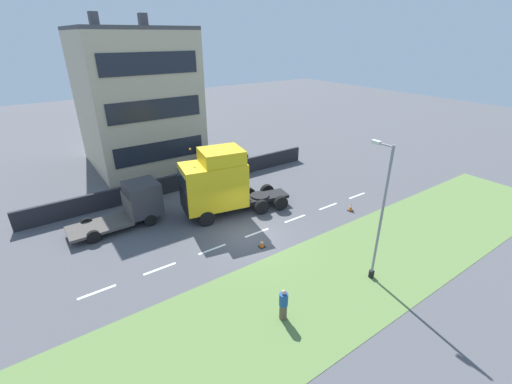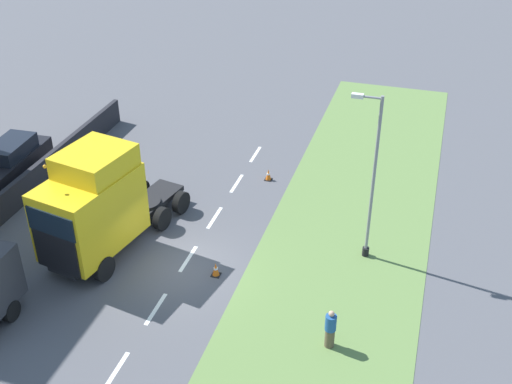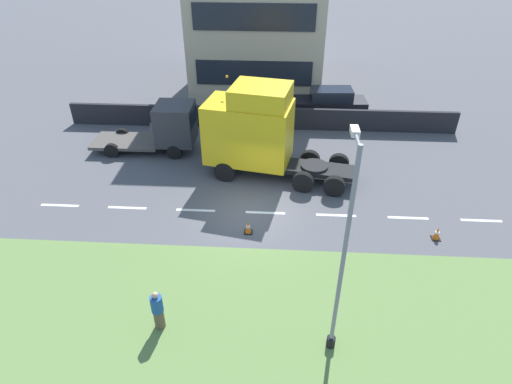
{
  "view_description": "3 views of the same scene",
  "coord_description": "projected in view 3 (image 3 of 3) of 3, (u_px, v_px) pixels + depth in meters",
  "views": [
    {
      "loc": [
        -15.25,
        10.04,
        11.5
      ],
      "look_at": [
        0.26,
        -0.81,
        2.74
      ],
      "focal_mm": 24.0,
      "sensor_mm": 36.0,
      "label": 1
    },
    {
      "loc": [
        -8.81,
        18.75,
        16.17
      ],
      "look_at": [
        -2.41,
        -2.44,
        2.65
      ],
      "focal_mm": 45.0,
      "sensor_mm": 36.0,
      "label": 2
    },
    {
      "loc": [
        -15.67,
        -1.23,
        11.54
      ],
      "look_at": [
        -0.53,
        -0.31,
        1.47
      ],
      "focal_mm": 30.0,
      "sensor_mm": 36.0,
      "label": 3
    }
  ],
  "objects": [
    {
      "name": "grass_verge",
      "position": [
        237.0,
        317.0,
        14.48
      ],
      "size": [
        7.0,
        44.0,
        0.01
      ],
      "color": "#607F42",
      "rests_on": "ground"
    },
    {
      "name": "lorry_cab",
      "position": [
        254.0,
        131.0,
        21.1
      ],
      "size": [
        3.84,
        7.82,
        4.85
      ],
      "rotation": [
        0.0,
        0.0,
        -0.19
      ],
      "color": "black",
      "rests_on": "ground"
    },
    {
      "name": "flatbed_truck",
      "position": [
        168.0,
        127.0,
        23.68
      ],
      "size": [
        2.19,
        5.87,
        2.75
      ],
      "rotation": [
        0.0,
        0.0,
        3.15
      ],
      "color": "#333338",
      "rests_on": "ground"
    },
    {
      "name": "pedestrian",
      "position": [
        158.0,
        311.0,
        13.73
      ],
      "size": [
        0.39,
        0.39,
        1.58
      ],
      "color": "brown",
      "rests_on": "ground"
    },
    {
      "name": "ground_plane",
      "position": [
        250.0,
        212.0,
        19.47
      ],
      "size": [
        120.0,
        120.0,
        0.0
      ],
      "primitive_type": "plane",
      "color": "#515156",
      "rests_on": "ground"
    },
    {
      "name": "parked_car",
      "position": [
        329.0,
        104.0,
        27.65
      ],
      "size": [
        2.04,
        4.84,
        2.01
      ],
      "rotation": [
        0.0,
        0.0,
        0.05
      ],
      "color": "black",
      "rests_on": "ground"
    },
    {
      "name": "traffic_cone_trailing",
      "position": [
        248.0,
        227.0,
        18.1
      ],
      "size": [
        0.36,
        0.36,
        0.58
      ],
      "color": "black",
      "rests_on": "ground"
    },
    {
      "name": "lane_markings",
      "position": [
        265.0,
        213.0,
        19.44
      ],
      "size": [
        0.16,
        21.0,
        0.0
      ],
      "color": "white",
      "rests_on": "ground"
    },
    {
      "name": "lamp_post",
      "position": [
        342.0,
        265.0,
        11.73
      ],
      "size": [
        1.26,
        0.28,
        7.13
      ],
      "color": "black",
      "rests_on": "ground"
    },
    {
      "name": "boundary_wall",
      "position": [
        260.0,
        118.0,
        26.58
      ],
      "size": [
        0.25,
        24.0,
        1.35
      ],
      "color": "#232328",
      "rests_on": "ground"
    },
    {
      "name": "traffic_cone_lead",
      "position": [
        437.0,
        233.0,
        17.75
      ],
      "size": [
        0.36,
        0.36,
        0.58
      ],
      "color": "black",
      "rests_on": "ground"
    },
    {
      "name": "building_block",
      "position": [
        258.0,
        1.0,
        30.58
      ],
      "size": [
        9.76,
        9.13,
        13.19
      ],
      "color": "#C1B293",
      "rests_on": "ground"
    }
  ]
}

